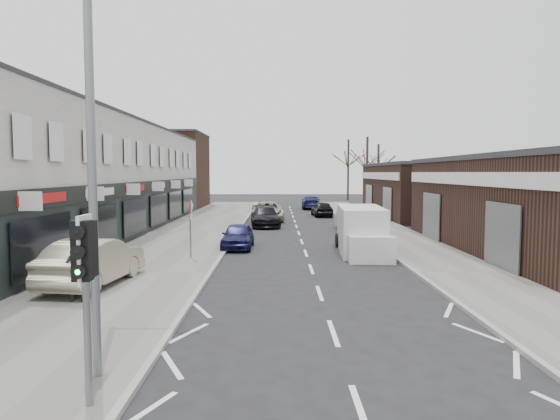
{
  "coord_description": "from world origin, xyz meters",
  "views": [
    {
      "loc": [
        -1.35,
        -9.83,
        3.89
      ],
      "look_at": [
        -1.27,
        7.24,
        2.6
      ],
      "focal_mm": 32.0,
      "sensor_mm": 36.0,
      "label": 1
    }
  ],
  "objects_px": {
    "parked_car_left_b": "(265,217)",
    "parked_car_right_a": "(350,219)",
    "traffic_light": "(85,266)",
    "white_van": "(362,231)",
    "pedestrian": "(76,272)",
    "parked_car_right_c": "(311,202)",
    "parked_car_right_b": "(322,209)",
    "parked_car_left_c": "(267,211)",
    "warning_sign": "(191,211)",
    "street_lamp": "(101,132)",
    "sedan_on_pavement": "(93,261)",
    "parked_car_left_a": "(238,236)"
  },
  "relations": [
    {
      "from": "parked_car_right_c",
      "to": "pedestrian",
      "type": "bearing_deg",
      "value": 78.57
    },
    {
      "from": "parked_car_left_a",
      "to": "traffic_light",
      "type": "bearing_deg",
      "value": -92.14
    },
    {
      "from": "traffic_light",
      "to": "parked_car_left_b",
      "type": "bearing_deg",
      "value": 85.62
    },
    {
      "from": "pedestrian",
      "to": "parked_car_right_c",
      "type": "relative_size",
      "value": 0.36
    },
    {
      "from": "parked_car_left_b",
      "to": "parked_car_right_b",
      "type": "bearing_deg",
      "value": 55.52
    },
    {
      "from": "parked_car_right_a",
      "to": "parked_car_right_b",
      "type": "xyz_separation_m",
      "value": [
        -0.93,
        10.88,
        -0.1
      ]
    },
    {
      "from": "parked_car_right_a",
      "to": "white_van",
      "type": "bearing_deg",
      "value": 85.07
    },
    {
      "from": "sedan_on_pavement",
      "to": "parked_car_right_c",
      "type": "xyz_separation_m",
      "value": [
        9.73,
        36.68,
        -0.22
      ]
    },
    {
      "from": "parked_car_left_a",
      "to": "parked_car_left_c",
      "type": "relative_size",
      "value": 0.69
    },
    {
      "from": "traffic_light",
      "to": "white_van",
      "type": "xyz_separation_m",
      "value": [
        7.09,
        16.01,
        -1.36
      ]
    },
    {
      "from": "street_lamp",
      "to": "warning_sign",
      "type": "bearing_deg",
      "value": 92.84
    },
    {
      "from": "street_lamp",
      "to": "parked_car_left_c",
      "type": "height_order",
      "value": "street_lamp"
    },
    {
      "from": "traffic_light",
      "to": "parked_car_left_c",
      "type": "height_order",
      "value": "traffic_light"
    },
    {
      "from": "white_van",
      "to": "sedan_on_pavement",
      "type": "xyz_separation_m",
      "value": [
        -10.21,
        -7.28,
        -0.14
      ]
    },
    {
      "from": "traffic_light",
      "to": "parked_car_right_b",
      "type": "height_order",
      "value": "traffic_light"
    },
    {
      "from": "warning_sign",
      "to": "white_van",
      "type": "xyz_separation_m",
      "value": [
        7.85,
        1.99,
        -1.15
      ]
    },
    {
      "from": "traffic_light",
      "to": "sedan_on_pavement",
      "type": "bearing_deg",
      "value": 109.71
    },
    {
      "from": "warning_sign",
      "to": "parked_car_left_a",
      "type": "distance_m",
      "value": 4.29
    },
    {
      "from": "parked_car_left_c",
      "to": "street_lamp",
      "type": "bearing_deg",
      "value": -96.58
    },
    {
      "from": "street_lamp",
      "to": "sedan_on_pavement",
      "type": "relative_size",
      "value": 1.66
    },
    {
      "from": "parked_car_right_b",
      "to": "parked_car_left_c",
      "type": "bearing_deg",
      "value": 36.72
    },
    {
      "from": "parked_car_left_b",
      "to": "parked_car_right_a",
      "type": "xyz_separation_m",
      "value": [
        5.76,
        -2.61,
        0.06
      ]
    },
    {
      "from": "parked_car_left_a",
      "to": "parked_car_left_b",
      "type": "xyz_separation_m",
      "value": [
        1.14,
        10.38,
        0.07
      ]
    },
    {
      "from": "parked_car_right_b",
      "to": "parked_car_right_c",
      "type": "relative_size",
      "value": 0.83
    },
    {
      "from": "sedan_on_pavement",
      "to": "parked_car_left_a",
      "type": "bearing_deg",
      "value": -107.86
    },
    {
      "from": "parked_car_left_b",
      "to": "parked_car_right_a",
      "type": "relative_size",
      "value": 1.05
    },
    {
      "from": "pedestrian",
      "to": "parked_car_left_a",
      "type": "relative_size",
      "value": 0.45
    },
    {
      "from": "sedan_on_pavement",
      "to": "parked_car_left_c",
      "type": "xyz_separation_m",
      "value": [
        5.33,
        23.48,
        -0.15
      ]
    },
    {
      "from": "pedestrian",
      "to": "parked_car_left_a",
      "type": "height_order",
      "value": "pedestrian"
    },
    {
      "from": "pedestrian",
      "to": "street_lamp",
      "type": "bearing_deg",
      "value": 114.21
    },
    {
      "from": "warning_sign",
      "to": "parked_car_left_b",
      "type": "distance_m",
      "value": 14.34
    },
    {
      "from": "parked_car_right_b",
      "to": "parked_car_left_b",
      "type": "bearing_deg",
      "value": 56.11
    },
    {
      "from": "parked_car_left_a",
      "to": "parked_car_right_c",
      "type": "relative_size",
      "value": 0.79
    },
    {
      "from": "white_van",
      "to": "parked_car_left_a",
      "type": "height_order",
      "value": "white_van"
    },
    {
      "from": "traffic_light",
      "to": "pedestrian",
      "type": "bearing_deg",
      "value": 113.29
    },
    {
      "from": "traffic_light",
      "to": "pedestrian",
      "type": "distance_m",
      "value": 7.31
    },
    {
      "from": "pedestrian",
      "to": "parked_car_left_c",
      "type": "relative_size",
      "value": 0.31
    },
    {
      "from": "traffic_light",
      "to": "white_van",
      "type": "height_order",
      "value": "traffic_light"
    },
    {
      "from": "pedestrian",
      "to": "parked_car_right_b",
      "type": "distance_m",
      "value": 31.26
    },
    {
      "from": "parked_car_left_c",
      "to": "parked_car_right_c",
      "type": "xyz_separation_m",
      "value": [
        4.4,
        13.2,
        -0.06
      ]
    },
    {
      "from": "street_lamp",
      "to": "parked_car_left_b",
      "type": "distance_m",
      "value": 27.14
    },
    {
      "from": "sedan_on_pavement",
      "to": "parked_car_right_b",
      "type": "height_order",
      "value": "sedan_on_pavement"
    },
    {
      "from": "white_van",
      "to": "sedan_on_pavement",
      "type": "bearing_deg",
      "value": -141.02
    },
    {
      "from": "pedestrian",
      "to": "parked_car_left_a",
      "type": "xyz_separation_m",
      "value": [
        3.83,
        11.03,
        -0.33
      ]
    },
    {
      "from": "sedan_on_pavement",
      "to": "white_van",
      "type": "bearing_deg",
      "value": -137.46
    },
    {
      "from": "pedestrian",
      "to": "parked_car_left_a",
      "type": "distance_m",
      "value": 11.68
    },
    {
      "from": "white_van",
      "to": "pedestrian",
      "type": "height_order",
      "value": "white_van"
    },
    {
      "from": "parked_car_right_c",
      "to": "traffic_light",
      "type": "bearing_deg",
      "value": 83.96
    },
    {
      "from": "parked_car_right_a",
      "to": "parked_car_right_b",
      "type": "distance_m",
      "value": 10.92
    },
    {
      "from": "parked_car_right_a",
      "to": "street_lamp",
      "type": "bearing_deg",
      "value": 71.66
    }
  ]
}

